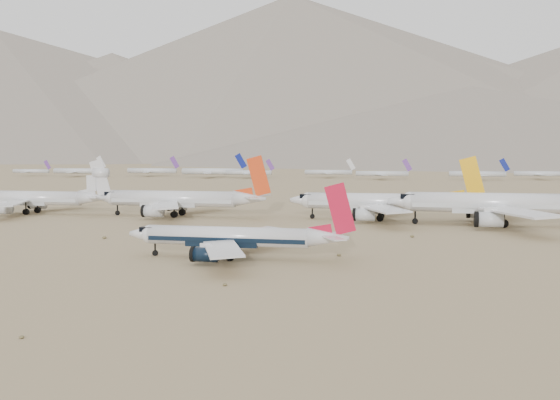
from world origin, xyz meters
TOP-DOWN VIEW (x-y plane):
  - ground at (0.00, 0.00)m, footprint 7000.00×7000.00m
  - main_airliner at (6.19, -4.86)m, footprint 40.74×39.79m
  - row2_navy_widebody at (62.33, 58.06)m, footprint 59.15×57.84m
  - row2_gold_tail at (30.07, 65.48)m, footprint 52.16×51.01m
  - row2_orange_tail at (-30.59, 63.12)m, footprint 52.35×51.21m
  - row2_white_trijet at (-78.56, 61.76)m, footprint 49.46×48.34m
  - distant_storage_row at (-33.29, 332.58)m, footprint 505.99×60.37m
  - mountain_range at (70.18, 1648.01)m, footprint 7354.00×3024.00m
  - desert_scrub at (6.71, -27.66)m, footprint 261.14×121.67m

SIDE VIEW (x-z plane):
  - ground at x=0.00m, z-range 0.00..0.00m
  - desert_scrub at x=6.71m, z-range -0.03..0.60m
  - main_airliner at x=6.19m, z-range -3.24..11.14m
  - distant_storage_row at x=-33.29m, z-range -3.64..12.40m
  - row2_white_trijet at x=-78.56m, z-range -3.69..13.84m
  - row2_gold_tail at x=30.07m, z-range -4.09..14.48m
  - row2_orange_tail at x=-30.59m, z-range -4.10..14.58m
  - row2_navy_widebody at x=62.33m, z-range -4.65..16.40m
  - mountain_range at x=70.18m, z-range -44.68..425.32m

